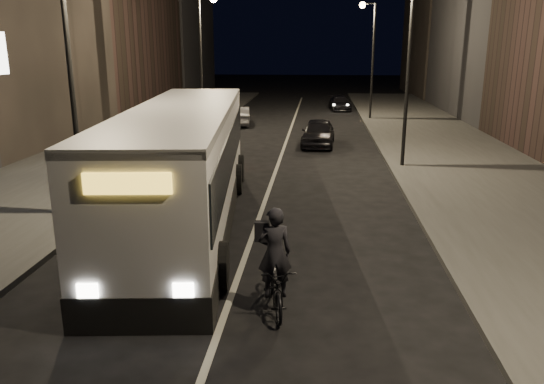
% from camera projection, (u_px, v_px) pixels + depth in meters
% --- Properties ---
extents(ground, '(180.00, 180.00, 0.00)m').
position_uv_depth(ground, '(239.00, 275.00, 12.71)').
color(ground, black).
rests_on(ground, ground).
extents(sidewalk_right, '(7.00, 70.00, 0.16)m').
position_uv_depth(sidewalk_right, '(457.00, 159.00, 25.41)').
color(sidewalk_right, '#363633').
rests_on(sidewalk_right, ground).
extents(sidewalk_left, '(7.00, 70.00, 0.16)m').
position_uv_depth(sidewalk_left, '(114.00, 153.00, 26.85)').
color(sidewalk_left, '#363633').
rests_on(sidewalk_left, ground).
extents(streetlight_right_mid, '(1.20, 0.44, 8.12)m').
position_uv_depth(streetlight_right_mid, '(404.00, 45.00, 22.35)').
color(streetlight_right_mid, black).
rests_on(streetlight_right_mid, sidewalk_right).
extents(streetlight_right_far, '(1.20, 0.44, 8.12)m').
position_uv_depth(streetlight_right_far, '(370.00, 45.00, 37.71)').
color(streetlight_right_far, black).
rests_on(streetlight_right_far, sidewalk_right).
extents(streetlight_left_near, '(1.20, 0.44, 8.12)m').
position_uv_depth(streetlight_left_near, '(76.00, 44.00, 15.57)').
color(streetlight_left_near, black).
rests_on(streetlight_left_near, sidewalk_left).
extents(streetlight_left_far, '(1.20, 0.44, 8.12)m').
position_uv_depth(streetlight_left_far, '(205.00, 45.00, 32.85)').
color(streetlight_left_far, black).
rests_on(streetlight_left_far, sidewalk_left).
extents(city_bus, '(4.20, 13.52, 3.59)m').
position_uv_depth(city_bus, '(184.00, 161.00, 15.98)').
color(city_bus, silver).
rests_on(city_bus, ground).
extents(cyclist_on_bicycle, '(1.09, 2.08, 2.28)m').
position_uv_depth(cyclist_on_bicycle, '(275.00, 276.00, 10.87)').
color(cyclist_on_bicycle, black).
rests_on(cyclist_on_bicycle, ground).
extents(car_near, '(1.94, 4.35, 1.45)m').
position_uv_depth(car_near, '(318.00, 133.00, 28.96)').
color(car_near, black).
rests_on(car_near, ground).
extents(car_mid, '(1.82, 4.04, 1.29)m').
position_uv_depth(car_mid, '(240.00, 116.00, 36.45)').
color(car_mid, '#3F3E41').
rests_on(car_mid, ground).
extents(car_far, '(2.02, 4.11, 1.15)m').
position_uv_depth(car_far, '(340.00, 103.00, 45.13)').
color(car_far, black).
rests_on(car_far, ground).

